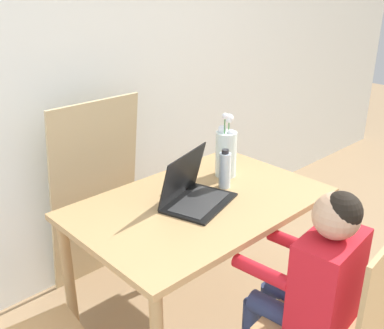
% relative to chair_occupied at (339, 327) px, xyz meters
% --- Properties ---
extents(wall_back, '(6.40, 0.05, 2.50)m').
position_rel_chair_occupied_xyz_m(wall_back, '(0.15, 1.57, 0.80)').
color(wall_back, silver).
rests_on(wall_back, ground_plane).
extents(dining_table, '(1.17, 0.76, 0.72)m').
position_rel_chair_occupied_xyz_m(dining_table, '(-0.02, 0.74, 0.18)').
color(dining_table, tan).
rests_on(dining_table, ground_plane).
extents(chair_occupied, '(0.44, 0.44, 0.88)m').
position_rel_chair_occupied_xyz_m(chair_occupied, '(0.00, 0.00, 0.00)').
color(chair_occupied, tan).
rests_on(chair_occupied, ground_plane).
extents(person_seated, '(0.35, 0.45, 1.00)m').
position_rel_chair_occupied_xyz_m(person_seated, '(-0.01, 0.12, 0.17)').
color(person_seated, red).
rests_on(person_seated, ground_plane).
extents(laptop, '(0.39, 0.33, 0.24)m').
position_rel_chair_occupied_xyz_m(laptop, '(-0.05, 0.76, 0.32)').
color(laptop, black).
rests_on(laptop, dining_table).
extents(flower_vase, '(0.11, 0.11, 0.34)m').
position_rel_chair_occupied_xyz_m(flower_vase, '(0.28, 0.86, 0.40)').
color(flower_vase, silver).
rests_on(flower_vase, dining_table).
extents(water_bottle, '(0.06, 0.06, 0.20)m').
position_rel_chair_occupied_xyz_m(water_bottle, '(0.17, 0.77, 0.36)').
color(water_bottle, silver).
rests_on(water_bottle, dining_table).
extents(cardboard_panel, '(0.54, 0.17, 1.11)m').
position_rel_chair_occupied_xyz_m(cardboard_panel, '(-0.16, 1.44, 0.10)').
color(cardboard_panel, tan).
rests_on(cardboard_panel, ground_plane).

